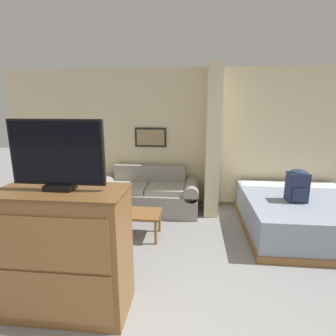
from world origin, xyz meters
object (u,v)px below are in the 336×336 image
Objects in this scene: couch at (148,194)px; tv_dresser at (67,252)px; bed at (303,214)px; tv at (57,155)px; table_lamp at (87,167)px; backpack at (297,185)px; coffee_table at (140,216)px.

tv_dresser is (-0.30, -2.54, 0.30)m from couch.
tv is at bearing -145.80° from bed.
table_lamp is 3.58m from backpack.
bed is at bearing 10.31° from coffee_table.
tv is (-0.37, -1.49, 1.17)m from coffee_table.
backpack is at bearing -12.14° from table_lamp.
table_lamp is at bearing 170.86° from bed.
couch is at bearing 83.33° from tv_dresser.
bed is (2.56, -0.60, -0.03)m from couch.
backpack is (3.50, -0.75, -0.02)m from table_lamp.
bed is at bearing 37.99° from backpack.
coffee_table is at bearing -172.64° from backpack.
bed is at bearing 34.20° from tv.
couch is 1.05m from coffee_table.
backpack is at bearing -17.76° from couch.
bed is (2.85, 1.94, -1.23)m from tv.
tv is (0.00, 0.00, 0.90)m from tv_dresser.
couch is 2.52m from backpack.
tv_dresser is 3.20m from backpack.
tv_dresser is 1.48× the size of tv.
tv is 3.66m from bed.
couch is 1.25m from table_lamp.
tv is at bearing -146.10° from backpack.
tv reaches higher than bed.
backpack is (-0.20, -0.16, 0.51)m from bed.
tv_dresser reaches higher than backpack.
coffee_table is at bearing -40.81° from table_lamp.
tv_dresser is 0.90m from tv.
table_lamp reaches higher than couch.
table_lamp is at bearing 108.43° from tv_dresser.
tv_dresser is 3.47m from bed.
tv_dresser is 0.61× the size of bed.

